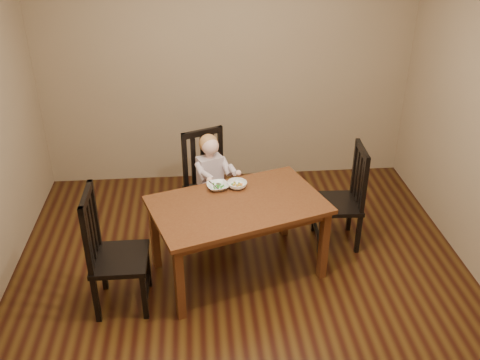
{
  "coord_description": "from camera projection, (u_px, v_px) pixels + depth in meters",
  "views": [
    {
      "loc": [
        -0.34,
        -3.52,
        2.97
      ],
      "look_at": [
        -0.01,
        0.25,
        0.88
      ],
      "focal_mm": 40.0,
      "sensor_mm": 36.0,
      "label": 1
    }
  ],
  "objects": [
    {
      "name": "bowl_peas",
      "position": [
        218.0,
        186.0,
        4.57
      ],
      "size": [
        0.21,
        0.21,
        0.04
      ],
      "primitive_type": "imported",
      "rotation": [
        0.0,
        0.0,
        0.2
      ],
      "color": "white",
      "rests_on": "dining_table"
    },
    {
      "name": "dining_table",
      "position": [
        238.0,
        211.0,
        4.41
      ],
      "size": [
        1.59,
        1.23,
        0.7
      ],
      "rotation": [
        0.0,
        0.0,
        0.32
      ],
      "color": "#4C2411",
      "rests_on": "room"
    },
    {
      "name": "chair_child",
      "position": [
        209.0,
        184.0,
        5.1
      ],
      "size": [
        0.55,
        0.54,
        0.99
      ],
      "rotation": [
        0.0,
        0.0,
        3.53
      ],
      "color": "black",
      "rests_on": "room"
    },
    {
      "name": "fork",
      "position": [
        214.0,
        186.0,
        4.53
      ],
      "size": [
        0.09,
        0.1,
        0.05
      ],
      "rotation": [
        0.0,
        0.0,
        0.73
      ],
      "color": "silver",
      "rests_on": "bowl_peas"
    },
    {
      "name": "chair_right",
      "position": [
        344.0,
        198.0,
        4.88
      ],
      "size": [
        0.42,
        0.44,
        0.98
      ],
      "rotation": [
        0.0,
        0.0,
        1.52
      ],
      "color": "black",
      "rests_on": "room"
    },
    {
      "name": "bowl_veg",
      "position": [
        237.0,
        185.0,
        4.58
      ],
      "size": [
        0.17,
        0.17,
        0.05
      ],
      "primitive_type": "imported",
      "rotation": [
        0.0,
        0.0,
        0.01
      ],
      "color": "white",
      "rests_on": "dining_table"
    },
    {
      "name": "room",
      "position": [
        244.0,
        140.0,
        3.88
      ],
      "size": [
        4.01,
        4.01,
        2.71
      ],
      "color": "#42290E",
      "rests_on": "ground"
    },
    {
      "name": "chair_left",
      "position": [
        112.0,
        253.0,
        4.11
      ],
      "size": [
        0.43,
        0.45,
        1.03
      ],
      "rotation": [
        0.0,
        0.0,
        -1.57
      ],
      "color": "black",
      "rests_on": "room"
    },
    {
      "name": "toddler",
      "position": [
        211.0,
        174.0,
        4.99
      ],
      "size": [
        0.43,
        0.47,
        0.52
      ],
      "primitive_type": null,
      "rotation": [
        0.0,
        0.0,
        3.53
      ],
      "color": "silver",
      "rests_on": "chair_child"
    }
  ]
}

